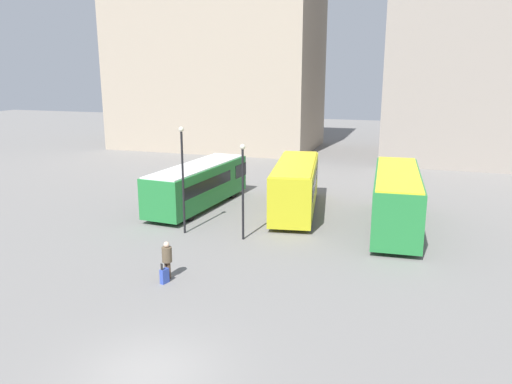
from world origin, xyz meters
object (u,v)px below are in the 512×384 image
(lamp_post_1, at_px, (183,172))
(suitcase, at_px, (164,276))
(traveler, at_px, (167,257))
(lamp_post_0, at_px, (243,184))
(bus_2, at_px, (396,198))
(bus_1, at_px, (296,185))
(bus_0, at_px, (199,184))

(lamp_post_1, bearing_deg, suitcase, -71.43)
(traveler, bearing_deg, lamp_post_0, 2.48)
(traveler, distance_m, lamp_post_0, 6.32)
(traveler, bearing_deg, bus_2, -24.67)
(bus_1, relative_size, suitcase, 10.29)
(traveler, relative_size, lamp_post_1, 0.28)
(bus_0, height_order, suitcase, bus_0)
(bus_0, relative_size, bus_1, 1.03)
(lamp_post_0, bearing_deg, bus_2, 31.21)
(bus_2, distance_m, traveler, 13.72)
(traveler, height_order, suitcase, traveler)
(bus_1, height_order, lamp_post_0, lamp_post_0)
(bus_2, relative_size, traveler, 6.11)
(bus_0, xyz_separation_m, bus_2, (12.47, -0.79, 0.25))
(bus_2, xyz_separation_m, lamp_post_0, (-7.54, -4.57, 1.27))
(bus_1, distance_m, traveler, 12.25)
(suitcase, bearing_deg, bus_0, 33.45)
(bus_0, distance_m, bus_1, 6.35)
(suitcase, height_order, lamp_post_0, lamp_post_0)
(bus_2, distance_m, lamp_post_0, 8.90)
(bus_1, xyz_separation_m, bus_2, (6.17, -1.54, 0.05))
(lamp_post_1, bearing_deg, lamp_post_0, 0.04)
(bus_2, bearing_deg, traveler, 135.82)
(bus_0, xyz_separation_m, lamp_post_1, (1.52, -5.35, 1.92))
(bus_2, relative_size, suitcase, 11.04)
(bus_1, xyz_separation_m, lamp_post_0, (-1.36, -6.10, 1.32))
(bus_1, height_order, bus_2, bus_2)
(bus_2, distance_m, suitcase, 14.08)
(bus_0, bearing_deg, bus_2, -88.68)
(bus_1, bearing_deg, lamp_post_0, 158.36)
(bus_1, height_order, suitcase, bus_1)
(bus_0, distance_m, lamp_post_1, 5.89)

